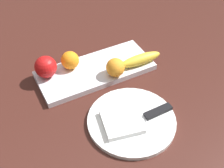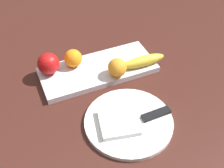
# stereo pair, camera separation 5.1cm
# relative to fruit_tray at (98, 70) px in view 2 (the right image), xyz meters

# --- Properties ---
(ground_plane) EXTENTS (2.40, 2.40, 0.00)m
(ground_plane) POSITION_rel_fruit_tray_xyz_m (0.02, -0.02, -0.01)
(ground_plane) COLOR #3E1D17
(fruit_tray) EXTENTS (0.39, 0.17, 0.02)m
(fruit_tray) POSITION_rel_fruit_tray_xyz_m (0.00, 0.00, 0.00)
(fruit_tray) COLOR silver
(fruit_tray) RESTS_ON ground_plane
(apple) EXTENTS (0.07, 0.07, 0.07)m
(apple) POSITION_rel_fruit_tray_xyz_m (0.16, -0.04, 0.05)
(apple) COLOR red
(apple) RESTS_ON fruit_tray
(banana) EXTENTS (0.16, 0.04, 0.04)m
(banana) POSITION_rel_fruit_tray_xyz_m (-0.15, 0.05, 0.03)
(banana) COLOR gold
(banana) RESTS_ON fruit_tray
(orange_near_apple) EXTENTS (0.06, 0.06, 0.06)m
(orange_near_apple) POSITION_rel_fruit_tray_xyz_m (-0.05, 0.06, 0.04)
(orange_near_apple) COLOR orange
(orange_near_apple) RESTS_ON fruit_tray
(orange_near_banana) EXTENTS (0.06, 0.06, 0.06)m
(orange_near_banana) POSITION_rel_fruit_tray_xyz_m (0.07, -0.04, 0.04)
(orange_near_banana) COLOR orange
(orange_near_banana) RESTS_ON fruit_tray
(dinner_plate) EXTENTS (0.26, 0.26, 0.01)m
(dinner_plate) POSITION_rel_fruit_tray_xyz_m (0.00, 0.25, -0.00)
(dinner_plate) COLOR white
(dinner_plate) RESTS_ON ground_plane
(folded_napkin) EXTENTS (0.13, 0.13, 0.02)m
(folded_napkin) POSITION_rel_fruit_tray_xyz_m (0.03, 0.25, 0.01)
(folded_napkin) COLOR white
(folded_napkin) RESTS_ON dinner_plate
(knife) EXTENTS (0.18, 0.03, 0.01)m
(knife) POSITION_rel_fruit_tray_xyz_m (-0.07, 0.26, 0.01)
(knife) COLOR silver
(knife) RESTS_ON dinner_plate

